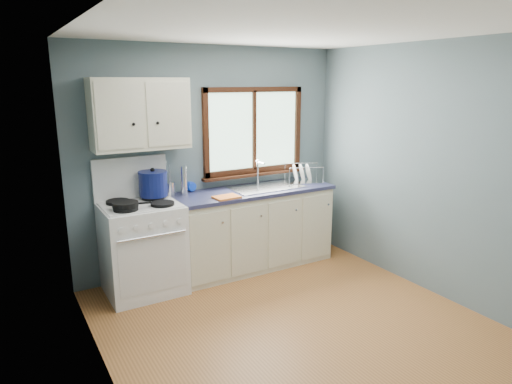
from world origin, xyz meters
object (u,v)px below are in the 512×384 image
skillet (126,204)px  thermos (184,181)px  dish_rack (303,177)px  base_cabinets (253,232)px  sink (266,193)px  utensil_crock (169,189)px  gas_range (143,246)px  stockpot (153,183)px

skillet → thermos: bearing=36.3°
dish_rack → thermos: bearing=-160.7°
base_cabinets → sink: sink is taller
utensil_crock → gas_range: bearing=-152.3°
sink → utensil_crock: bearing=170.6°
thermos → dish_rack: bearing=-4.6°
stockpot → dish_rack: bearing=-3.0°
stockpot → utensil_crock: bearing=16.8°
sink → stockpot: (-1.29, 0.12, 0.23)m
gas_range → dish_rack: 2.08m
utensil_crock → thermos: 0.18m
gas_range → thermos: gas_range is taller
base_cabinets → skillet: 1.60m
skillet → sink: bearing=18.2°
sink → skillet: sink is taller
sink → skillet: 1.67m
sink → base_cabinets: bearing=179.9°
skillet → utensil_crock: utensil_crock is taller
base_cabinets → sink: size_ratio=2.20×
gas_range → utensil_crock: bearing=27.7°
skillet → thermos: size_ratio=1.21×
thermos → dish_rack: thermos is taller
thermos → dish_rack: 1.50m
utensil_crock → skillet: bearing=-148.4°
gas_range → base_cabinets: 1.31m
utensil_crock → sink: bearing=-9.4°
utensil_crock → thermos: bearing=-12.1°
dish_rack → sink: bearing=-153.1°
skillet → thermos: 0.78m
base_cabinets → stockpot: size_ratio=5.91×
sink → gas_range: bearing=-179.3°
gas_range → sink: size_ratio=1.62×
gas_range → utensil_crock: size_ratio=3.59×
sink → skillet: size_ratio=2.20×
gas_range → base_cabinets: gas_range is taller
gas_range → sink: bearing=0.7°
skillet → utensil_crock: bearing=44.3°
stockpot → thermos: stockpot is taller
thermos → utensil_crock: bearing=167.9°
base_cabinets → skillet: bearing=-173.8°
sink → stockpot: bearing=174.5°
stockpot → gas_range: bearing=-143.2°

